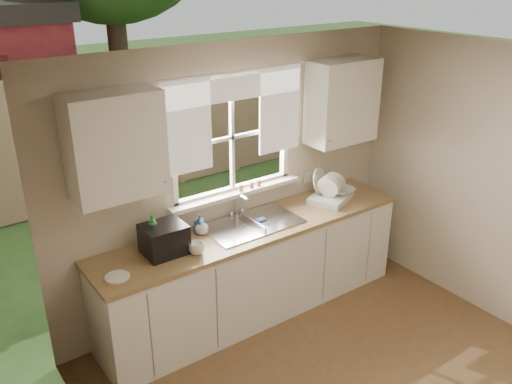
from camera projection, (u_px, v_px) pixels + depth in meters
room_walls at (413, 281)px, 3.43m from camera, size 3.62×4.02×2.50m
ceiling at (431, 80)px, 2.98m from camera, size 3.60×4.00×0.02m
window at (233, 155)px, 4.87m from camera, size 1.38×0.16×1.06m
curtains at (236, 108)px, 4.65m from camera, size 1.50×0.03×0.81m
base_cabinets at (254, 271)px, 5.05m from camera, size 3.00×0.62×0.87m
countertop at (254, 228)px, 4.87m from camera, size 3.04×0.65×0.04m
upper_cabinet_left at (115, 146)px, 3.98m from camera, size 0.70×0.33×0.80m
upper_cabinet_right at (342, 101)px, 5.21m from camera, size 0.70×0.33×0.80m
wall_outlet at (307, 177)px, 5.49m from camera, size 0.08×0.01×0.12m
sill_jars at (251, 185)px, 5.03m from camera, size 0.24×0.04×0.06m
sink at (252, 231)px, 4.91m from camera, size 0.88×0.52×0.40m
dish_rack at (330, 193)px, 5.35m from camera, size 0.53×0.47×0.30m
bowl at (343, 191)px, 5.38m from camera, size 0.23×0.23×0.06m
soap_bottle_a at (153, 233)px, 4.38m from camera, size 0.15×0.15×0.34m
soap_bottle_b at (200, 224)px, 4.70m from camera, size 0.10×0.10×0.17m
soap_bottle_c at (202, 226)px, 4.69m from camera, size 0.13×0.13×0.15m
saucer at (117, 277)px, 4.07m from camera, size 0.19×0.19×0.01m
cup at (196, 248)px, 4.38m from camera, size 0.17×0.17×0.10m
black_appliance at (164, 239)px, 4.37m from camera, size 0.34×0.29×0.25m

